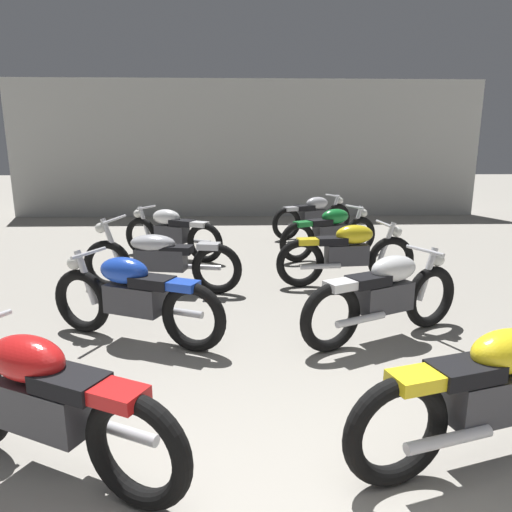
# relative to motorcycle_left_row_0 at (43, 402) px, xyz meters

# --- Properties ---
(back_wall) EXTENTS (12.61, 0.24, 3.60)m
(back_wall) POSITION_rel_motorcycle_left_row_0_xyz_m (1.34, 10.46, 1.34)
(back_wall) COLOR #B2B2AD
(back_wall) RESTS_ON ground
(motorcycle_left_row_0) EXTENTS (1.82, 0.97, 0.88)m
(motorcycle_left_row_0) POSITION_rel_motorcycle_left_row_0_xyz_m (0.00, 0.00, 0.00)
(motorcycle_left_row_0) COLOR black
(motorcycle_left_row_0) RESTS_ON ground
(motorcycle_left_row_1) EXTENTS (1.85, 0.88, 0.88)m
(motorcycle_left_row_1) POSITION_rel_motorcycle_left_row_0_xyz_m (0.09, 1.92, 0.00)
(motorcycle_left_row_1) COLOR black
(motorcycle_left_row_1) RESTS_ON ground
(motorcycle_left_row_2) EXTENTS (2.16, 0.69, 0.97)m
(motorcycle_left_row_2) POSITION_rel_motorcycle_left_row_0_xyz_m (0.08, 3.55, -0.01)
(motorcycle_left_row_2) COLOR black
(motorcycle_left_row_2) RESTS_ON ground
(motorcycle_left_row_3) EXTENTS (1.80, 1.00, 0.88)m
(motorcycle_left_row_3) POSITION_rel_motorcycle_left_row_0_xyz_m (-0.03, 5.42, 0.00)
(motorcycle_left_row_3) COLOR black
(motorcycle_left_row_3) RESTS_ON ground
(motorcycle_right_row_0) EXTENTS (1.92, 0.73, 0.88)m
(motorcycle_right_row_0) POSITION_rel_motorcycle_left_row_0_xyz_m (2.64, 0.01, 0.00)
(motorcycle_right_row_0) COLOR black
(motorcycle_right_row_0) RESTS_ON ground
(motorcycle_right_row_1) EXTENTS (1.82, 0.96, 0.88)m
(motorcycle_right_row_1) POSITION_rel_motorcycle_left_row_0_xyz_m (2.57, 1.90, 0.00)
(motorcycle_right_row_1) COLOR black
(motorcycle_right_row_1) RESTS_ON ground
(motorcycle_right_row_2) EXTENTS (1.97, 0.53, 0.88)m
(motorcycle_right_row_2) POSITION_rel_motorcycle_left_row_0_xyz_m (2.61, 3.75, 0.00)
(motorcycle_right_row_2) COLOR black
(motorcycle_right_row_2) RESTS_ON ground
(motorcycle_right_row_3) EXTENTS (1.83, 0.93, 0.88)m
(motorcycle_right_row_3) POSITION_rel_motorcycle_left_row_0_xyz_m (2.69, 5.37, 0.00)
(motorcycle_right_row_3) COLOR black
(motorcycle_right_row_3) RESTS_ON ground
(motorcycle_right_row_4) EXTENTS (1.82, 0.97, 0.88)m
(motorcycle_right_row_4) POSITION_rel_motorcycle_left_row_0_xyz_m (2.69, 7.28, 0.00)
(motorcycle_right_row_4) COLOR black
(motorcycle_right_row_4) RESTS_ON ground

